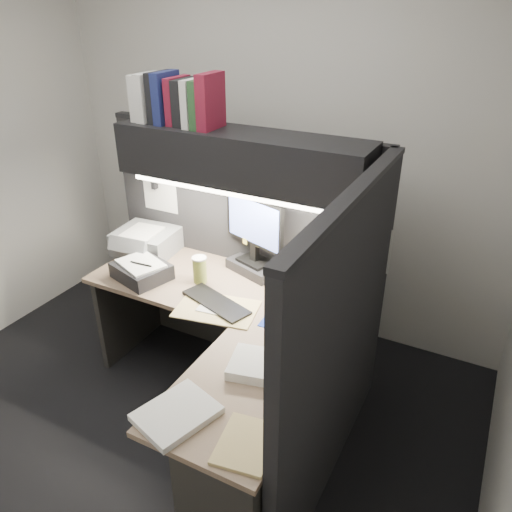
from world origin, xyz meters
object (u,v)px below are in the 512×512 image
(monitor, at_px, (254,243))
(coffee_cup, at_px, (200,270))
(notebook_stack, at_px, (142,271))
(desk, at_px, (223,395))
(printer, at_px, (147,241))
(telephone, at_px, (316,298))
(overhead_shelf, at_px, (240,158))
(keyboard, at_px, (216,303))

(monitor, bearing_deg, coffee_cup, -112.69)
(notebook_stack, bearing_deg, desk, -26.25)
(printer, bearing_deg, coffee_cup, -23.21)
(telephone, height_order, notebook_stack, notebook_stack)
(telephone, relative_size, printer, 0.61)
(overhead_shelf, xyz_separation_m, telephone, (0.56, -0.12, -0.72))
(monitor, relative_size, keyboard, 1.13)
(monitor, bearing_deg, keyboard, -73.10)
(overhead_shelf, bearing_deg, telephone, -12.47)
(coffee_cup, bearing_deg, printer, 162.22)
(coffee_cup, relative_size, printer, 0.40)
(monitor, bearing_deg, notebook_stack, -127.13)
(printer, relative_size, notebook_stack, 1.22)
(desk, distance_m, keyboard, 0.54)
(desk, height_order, monitor, monitor)
(coffee_cup, bearing_deg, desk, -48.54)
(keyboard, xyz_separation_m, coffee_cup, (-0.23, 0.18, 0.07))
(desk, bearing_deg, printer, 145.18)
(monitor, height_order, printer, monitor)
(overhead_shelf, distance_m, notebook_stack, 0.96)
(telephone, relative_size, coffee_cup, 1.53)
(printer, bearing_deg, notebook_stack, -62.18)
(printer, bearing_deg, telephone, -9.67)
(monitor, height_order, notebook_stack, monitor)
(overhead_shelf, relative_size, coffee_cup, 9.58)
(notebook_stack, bearing_deg, overhead_shelf, 32.32)
(telephone, bearing_deg, notebook_stack, -150.03)
(coffee_cup, height_order, notebook_stack, coffee_cup)
(keyboard, xyz_separation_m, printer, (-0.79, 0.36, 0.07))
(overhead_shelf, relative_size, telephone, 6.28)
(telephone, bearing_deg, overhead_shelf, -173.58)
(desk, bearing_deg, keyboard, 124.84)
(overhead_shelf, distance_m, monitor, 0.57)
(desk, height_order, coffee_cup, coffee_cup)
(telephone, bearing_deg, printer, -165.34)
(desk, relative_size, notebook_stack, 5.18)
(printer, xyz_separation_m, notebook_stack, (0.20, -0.31, -0.03))
(keyboard, height_order, printer, printer)
(keyboard, bearing_deg, monitor, 106.80)
(desk, bearing_deg, overhead_shelf, 111.79)
(printer, bearing_deg, monitor, 1.28)
(overhead_shelf, distance_m, keyboard, 0.85)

